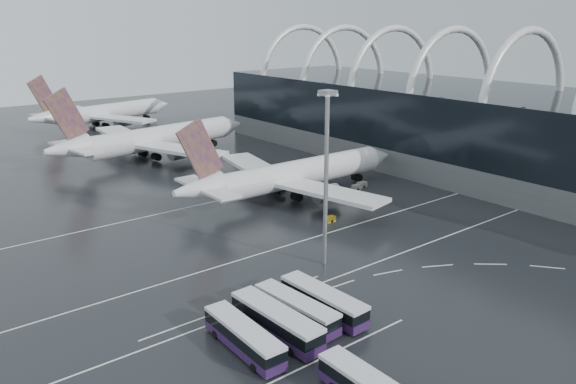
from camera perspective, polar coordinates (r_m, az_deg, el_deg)
ground at (r=89.74m, az=7.87°, el=-6.76°), size 420.00×420.00×0.00m
terminal at (r=145.57m, az=19.42°, el=6.16°), size 42.00×160.00×34.90m
lane_marking_near at (r=88.50m, az=8.80°, el=-7.15°), size 120.00×0.25×0.01m
lane_marking_mid at (r=97.69m, az=2.79°, el=-4.58°), size 120.00×0.25×0.01m
lane_marking_far at (r=118.92m, az=-6.11°, el=-0.65°), size 120.00×0.25×0.01m
bus_bay_line_south at (r=64.86m, az=3.07°, el=-16.69°), size 28.00×0.25×0.01m
bus_bay_line_north at (r=75.80m, az=-5.10°, el=-11.37°), size 28.00×0.25×0.01m
airliner_main at (r=117.65m, az=0.38°, el=1.69°), size 56.46×49.74×19.20m
airliner_gate_b at (r=155.89m, az=-13.65°, el=5.22°), size 60.55×53.99×21.02m
airliner_gate_c at (r=207.69m, az=-18.35°, el=7.60°), size 54.57×49.52×19.53m
bus_row_near_a at (r=65.67m, az=-4.52°, el=-14.44°), size 3.39×13.03×3.19m
bus_row_near_b at (r=68.15m, az=-1.20°, el=-12.98°), size 3.74×14.06×3.44m
bus_row_near_c at (r=71.03m, az=0.85°, el=-11.79°), size 3.75×12.99×3.16m
bus_row_near_d at (r=72.82m, az=3.60°, el=-10.98°), size 3.55×13.47×3.29m
floodlight_mast at (r=81.99m, az=3.93°, el=3.42°), size 2.04×2.04×26.58m
gse_cart_belly_b at (r=127.13m, az=7.53°, el=0.75°), size 2.20×1.30×1.20m
gse_cart_belly_c at (r=104.88m, az=4.30°, el=-2.75°), size 1.95×1.15×1.06m
gse_cart_belly_d at (r=125.12m, az=6.95°, el=0.49°), size 2.06×1.22×1.12m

